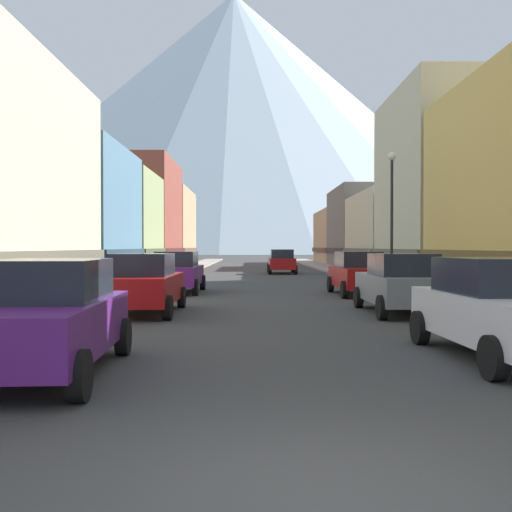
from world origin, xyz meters
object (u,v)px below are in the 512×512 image
at_px(car_driving_0, 282,261).
at_px(car_left_2, 178,272).
at_px(car_left_1, 144,283).
at_px(car_right_0, 501,308).
at_px(car_right_1, 400,283).
at_px(car_right_2, 359,273).
at_px(car_left_0, 46,316).
at_px(streetlamp_right, 392,200).
at_px(potted_plant_1, 487,287).
at_px(potted_plant_0, 13,294).

bearing_deg(car_driving_0, car_left_2, -106.54).
xyz_separation_m(car_left_1, car_right_0, (7.60, -7.09, 0.00)).
distance_m(car_right_1, car_driving_0, 26.26).
bearing_deg(car_driving_0, car_right_2, -83.53).
distance_m(car_left_0, car_right_2, 16.93).
xyz_separation_m(car_left_0, car_left_2, (0.00, 16.33, 0.00)).
xyz_separation_m(car_left_0, car_right_0, (7.60, 1.25, 0.00)).
relative_size(car_right_2, streetlamp_right, 0.76).
bearing_deg(car_left_0, car_driving_0, 81.10).
xyz_separation_m(car_left_0, potted_plant_1, (10.80, 9.94, -0.23)).
bearing_deg(potted_plant_1, car_right_1, -153.39).
distance_m(car_right_0, streetlamp_right, 15.19).
relative_size(potted_plant_0, streetlamp_right, 0.17).
bearing_deg(car_left_2, car_right_2, -8.97).
relative_size(car_left_0, car_right_2, 1.01).
relative_size(car_right_0, car_right_2, 1.01).
bearing_deg(car_right_2, potted_plant_0, -142.04).
bearing_deg(car_right_2, car_left_1, -138.23).
xyz_separation_m(car_left_0, car_driving_0, (5.40, 34.51, 0.00)).
distance_m(car_left_1, car_right_0, 10.39).
bearing_deg(car_right_0, potted_plant_0, 153.19).
xyz_separation_m(car_right_0, car_driving_0, (-2.20, 33.26, 0.00)).
xyz_separation_m(car_left_1, car_driving_0, (5.40, 26.17, 0.00)).
relative_size(car_right_0, car_right_1, 1.01).
xyz_separation_m(car_left_2, car_right_0, (7.60, -15.08, 0.00)).
bearing_deg(car_left_2, potted_plant_0, -108.39).
bearing_deg(car_driving_0, potted_plant_1, -77.60).
bearing_deg(potted_plant_1, car_right_0, -110.23).
bearing_deg(potted_plant_0, car_left_1, 27.10).
relative_size(car_right_0, streetlamp_right, 0.76).
distance_m(car_right_0, car_driving_0, 33.33).
bearing_deg(car_left_2, car_right_0, -63.26).
distance_m(car_left_2, car_right_1, 11.03).
height_order(potted_plant_0, streetlamp_right, streetlamp_right).
bearing_deg(car_right_0, car_left_0, -170.67).
distance_m(car_right_0, car_right_2, 13.88).
bearing_deg(potted_plant_0, car_left_2, 71.61).
distance_m(car_left_2, potted_plant_0, 10.14).
bearing_deg(car_left_2, car_right_1, -46.43).
xyz_separation_m(car_left_0, potted_plant_0, (-3.20, 6.70, -0.19)).
bearing_deg(car_right_1, car_left_0, -132.36).
bearing_deg(potted_plant_1, car_driving_0, 102.40).
height_order(car_left_2, potted_plant_0, car_left_2).
xyz_separation_m(car_right_1, car_driving_0, (-2.20, 26.17, 0.00)).
distance_m(car_right_2, potted_plant_0, 13.70).
distance_m(car_driving_0, streetlamp_right, 19.10).
height_order(car_left_0, potted_plant_1, car_left_0).
bearing_deg(car_right_0, streetlamp_right, 84.01).
height_order(potted_plant_1, streetlamp_right, streetlamp_right).
bearing_deg(car_right_1, car_driving_0, 94.81).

